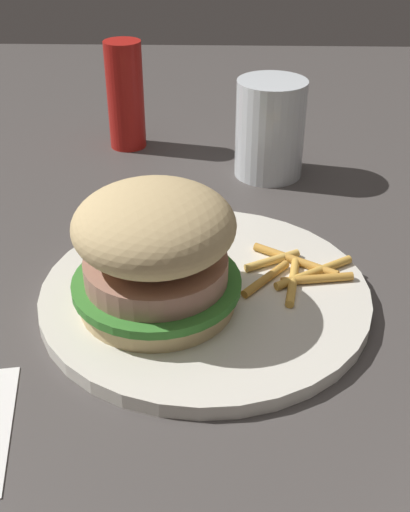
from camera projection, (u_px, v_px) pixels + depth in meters
ground_plane at (213, 286)px, 0.54m from camera, size 1.60×1.60×0.00m
plate at (205, 293)px, 0.52m from camera, size 0.27×0.27×0.01m
sandwich at (155, 249)px, 0.47m from camera, size 0.13×0.13×0.10m
fries_pile at (294, 271)px, 0.53m from camera, size 0.10×0.09×0.01m
drink_glass at (270, 135)px, 0.70m from camera, size 0.08×0.08×0.11m
ketchup_bottle at (125, 96)px, 0.76m from camera, size 0.04×0.04×0.13m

